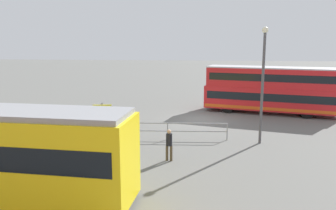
{
  "coord_description": "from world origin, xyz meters",
  "views": [
    {
      "loc": [
        -0.15,
        26.69,
        6.12
      ],
      "look_at": [
        2.14,
        4.5,
        1.95
      ],
      "focal_mm": 37.24,
      "sensor_mm": 36.0,
      "label": 1
    }
  ],
  "objects_px": {
    "pedestrian_near_railing": "(112,120)",
    "info_sign": "(102,115)",
    "double_decker_bus": "(270,90)",
    "street_lamp": "(263,77)",
    "pedestrian_crossing": "(169,143)"
  },
  "relations": [
    {
      "from": "pedestrian_crossing",
      "to": "info_sign",
      "type": "xyz_separation_m",
      "value": [
        4.38,
        -3.11,
        0.71
      ]
    },
    {
      "from": "pedestrian_near_railing",
      "to": "info_sign",
      "type": "distance_m",
      "value": 1.71
    },
    {
      "from": "pedestrian_crossing",
      "to": "pedestrian_near_railing",
      "type": "bearing_deg",
      "value": -47.95
    },
    {
      "from": "pedestrian_near_railing",
      "to": "street_lamp",
      "type": "height_order",
      "value": "street_lamp"
    },
    {
      "from": "street_lamp",
      "to": "pedestrian_near_railing",
      "type": "bearing_deg",
      "value": -6.05
    },
    {
      "from": "pedestrian_crossing",
      "to": "street_lamp",
      "type": "height_order",
      "value": "street_lamp"
    },
    {
      "from": "double_decker_bus",
      "to": "pedestrian_near_railing",
      "type": "xyz_separation_m",
      "value": [
        11.44,
        8.03,
        -1.06
      ]
    },
    {
      "from": "pedestrian_near_railing",
      "to": "double_decker_bus",
      "type": "bearing_deg",
      "value": -144.94
    },
    {
      "from": "pedestrian_crossing",
      "to": "info_sign",
      "type": "height_order",
      "value": "info_sign"
    },
    {
      "from": "street_lamp",
      "to": "pedestrian_crossing",
      "type": "bearing_deg",
      "value": 35.51
    },
    {
      "from": "pedestrian_near_railing",
      "to": "street_lamp",
      "type": "xyz_separation_m",
      "value": [
        -9.32,
        0.99,
        3.07
      ]
    },
    {
      "from": "pedestrian_near_railing",
      "to": "street_lamp",
      "type": "relative_size",
      "value": 0.24
    },
    {
      "from": "double_decker_bus",
      "to": "street_lamp",
      "type": "bearing_deg",
      "value": 76.77
    },
    {
      "from": "double_decker_bus",
      "to": "pedestrian_near_railing",
      "type": "relative_size",
      "value": 6.69
    },
    {
      "from": "double_decker_bus",
      "to": "street_lamp",
      "type": "height_order",
      "value": "street_lamp"
    }
  ]
}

